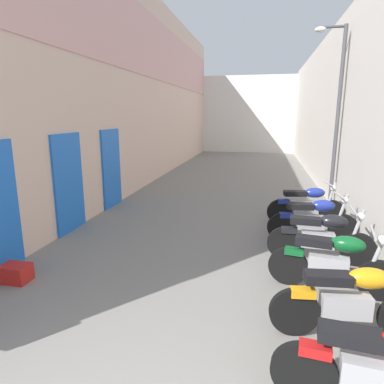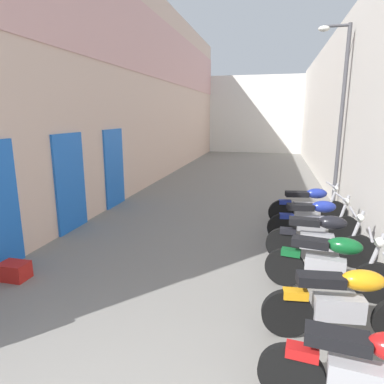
% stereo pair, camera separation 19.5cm
% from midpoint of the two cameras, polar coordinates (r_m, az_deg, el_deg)
% --- Properties ---
extents(ground_plane, '(38.99, 38.99, 0.00)m').
position_cam_midpoint_polar(ground_plane, '(10.92, 6.73, -0.92)').
color(ground_plane, slate).
extents(building_left, '(0.45, 22.99, 7.04)m').
position_cam_midpoint_polar(building_left, '(13.31, -6.78, 16.95)').
color(building_left, beige).
rests_on(building_left, ground).
extents(building_right, '(0.45, 22.99, 5.34)m').
position_cam_midpoint_polar(building_right, '(12.72, 23.65, 12.20)').
color(building_right, beige).
rests_on(building_right, ground).
extents(building_far_end, '(9.27, 2.00, 5.19)m').
position_cam_midpoint_polar(building_far_end, '(25.07, 10.95, 12.71)').
color(building_far_end, silver).
rests_on(building_far_end, ground).
extents(motorcycle_nearest, '(1.85, 0.58, 1.04)m').
position_cam_midpoint_polar(motorcycle_nearest, '(3.56, 29.60, -25.10)').
color(motorcycle_nearest, black).
rests_on(motorcycle_nearest, ground).
extents(motorcycle_second, '(1.85, 0.58, 1.04)m').
position_cam_midpoint_polar(motorcycle_second, '(4.48, 25.58, -16.39)').
color(motorcycle_second, black).
rests_on(motorcycle_second, ground).
extents(motorcycle_third, '(1.84, 0.58, 1.04)m').
position_cam_midpoint_polar(motorcycle_third, '(5.45, 23.22, -10.83)').
color(motorcycle_third, black).
rests_on(motorcycle_third, ground).
extents(motorcycle_fourth, '(1.85, 0.58, 1.04)m').
position_cam_midpoint_polar(motorcycle_fourth, '(6.42, 21.69, -7.08)').
color(motorcycle_fourth, black).
rests_on(motorcycle_fourth, ground).
extents(motorcycle_fifth, '(1.84, 0.58, 1.04)m').
position_cam_midpoint_polar(motorcycle_fifth, '(7.40, 20.60, -4.38)').
color(motorcycle_fifth, black).
rests_on(motorcycle_fifth, ground).
extents(motorcycle_sixth, '(1.84, 0.58, 1.04)m').
position_cam_midpoint_polar(motorcycle_sixth, '(8.54, 19.67, -2.05)').
color(motorcycle_sixth, black).
rests_on(motorcycle_sixth, ground).
extents(plastic_crate, '(0.44, 0.32, 0.28)m').
position_cam_midpoint_polar(plastic_crate, '(6.23, -26.99, -11.80)').
color(plastic_crate, red).
rests_on(plastic_crate, ground).
extents(street_lamp, '(0.79, 0.18, 4.79)m').
position_cam_midpoint_polar(street_lamp, '(9.78, 24.06, 12.98)').
color(street_lamp, '#47474C').
rests_on(street_lamp, ground).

